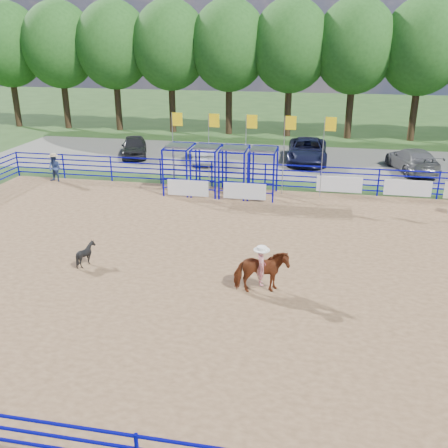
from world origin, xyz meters
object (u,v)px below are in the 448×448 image
Objects in this scene: horse_and_rider at (261,270)px; calf at (86,254)px; car_a at (134,146)px; car_d at (412,160)px; spectator_cowboy at (55,168)px; car_b at (202,152)px; car_c at (307,150)px.

calf is at bearing 172.56° from horse_and_rider.
car_d is (18.51, -0.62, 0.03)m from car_a.
spectator_cowboy reaches higher than car_d.
car_c is at bearing 176.91° from car_b.
car_c is at bearing 28.42° from spectator_cowboy.
horse_and_rider is at bearing 95.05° from car_b.
car_b is (5.07, -0.68, -0.04)m from car_a.
spectator_cowboy is at bearing 140.55° from horse_and_rider.
spectator_cowboy is 16.14m from car_c.
horse_and_rider is 0.41× the size of car_c.
horse_and_rider reaches higher than calf.
car_d is at bearing 165.91° from car_b.
car_d is at bearing -20.87° from car_a.
calf is 19.33m from car_c.
car_c is 6.67m from car_d.
spectator_cowboy is 7.34m from car_a.
car_a is at bearing -14.61° from car_d.
calf is at bearing 73.81° from car_b.
horse_and_rider reaches higher than car_b.
car_c is (7.43, 17.84, 0.33)m from calf.
car_d is at bearing 67.13° from horse_and_rider.
calf is 0.21× the size of car_b.
spectator_cowboy is (-6.77, 10.16, 0.38)m from calf.
horse_and_rider is 1.41× the size of spectator_cowboy.
car_c reaches higher than car_d.
car_b is (0.53, 16.47, 0.23)m from calf.
car_c is at bearing -15.64° from car_a.
car_b is at bearing -170.03° from car_c.
car_c reaches higher than car_a.
car_c reaches higher than car_b.
car_b is at bearing -30.40° from calf.
car_a is (2.23, 6.99, -0.12)m from spectator_cowboy.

